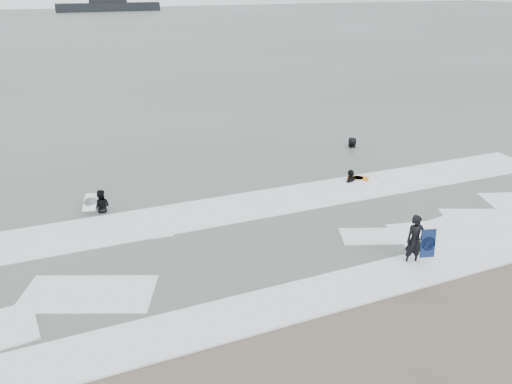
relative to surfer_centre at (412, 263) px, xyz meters
name	(u,v)px	position (x,y,z in m)	size (l,w,h in m)	color
ground	(317,284)	(-3.51, 0.13, 0.00)	(320.00, 320.00, 0.00)	brown
sea	(88,34)	(-3.51, 80.13, 0.06)	(320.00, 320.00, 0.00)	#47544C
surfer_centre	(412,263)	(0.00, 0.00, 0.00)	(0.64, 0.42, 1.77)	black
surfer_wading	(102,212)	(-9.10, 7.93, 0.00)	(0.74, 0.58, 1.53)	black
surfer_right_near	(350,183)	(1.89, 6.82, 0.00)	(1.06, 0.44, 1.81)	black
surfer_right_far	(352,148)	(4.72, 11.23, 0.00)	(0.86, 0.56, 1.76)	black
surf_foam	(269,231)	(-3.51, 3.83, 0.04)	(30.03, 9.06, 0.09)	white
bodyboards	(286,203)	(-2.31, 4.91, 0.50)	(12.78, 8.78, 1.25)	#0F1F47
vessel_horizon	(108,6)	(7.24, 140.89, 1.41)	(27.85, 4.97, 3.78)	black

